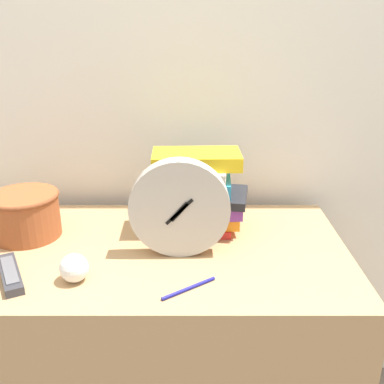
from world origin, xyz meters
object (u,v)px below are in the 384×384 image
at_px(book_stack, 199,192).
at_px(basket, 27,213).
at_px(tv_remote, 12,273).
at_px(crumpled_paper_ball, 75,268).
at_px(desk_clock, 181,208).
at_px(pen, 190,288).

xyz_separation_m(book_stack, basket, (-0.47, -0.05, -0.04)).
distance_m(tv_remote, crumpled_paper_ball, 0.15).
distance_m(book_stack, basket, 0.47).
xyz_separation_m(desk_clock, tv_remote, (-0.39, -0.12, -0.11)).
bearing_deg(desk_clock, book_stack, 72.96).
relative_size(book_stack, crumpled_paper_ball, 4.09).
bearing_deg(crumpled_paper_ball, tv_remote, 175.73).
distance_m(basket, tv_remote, 0.23).
height_order(basket, crumpled_paper_ball, basket).
distance_m(desk_clock, book_stack, 0.16).
xyz_separation_m(basket, pen, (0.44, -0.27, -0.06)).
bearing_deg(tv_remote, basket, 98.62).
xyz_separation_m(tv_remote, crumpled_paper_ball, (0.15, -0.01, 0.02)).
xyz_separation_m(book_stack, crumpled_paper_ball, (-0.28, -0.27, -0.08)).
relative_size(tv_remote, crumpled_paper_ball, 2.63).
bearing_deg(pen, desk_clock, 98.26).
distance_m(tv_remote, pen, 0.41).
height_order(book_stack, tv_remote, book_stack).
height_order(tv_remote, crumpled_paper_ball, crumpled_paper_ball).
height_order(basket, pen, basket).
height_order(desk_clock, book_stack, desk_clock).
bearing_deg(basket, desk_clock, -13.52).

